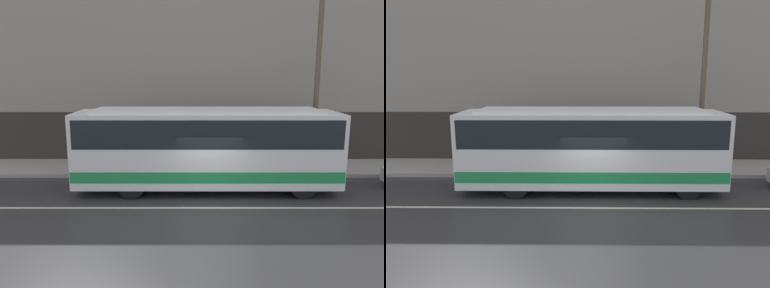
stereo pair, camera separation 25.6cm
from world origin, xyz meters
TOP-DOWN VIEW (x-y plane):
  - ground_plane at (0.00, 0.00)m, footprint 60.00×60.00m
  - sidewalk at (0.00, 5.59)m, footprint 60.00×3.18m
  - building_facade at (0.00, 7.32)m, footprint 60.00×0.35m
  - lane_stripe at (0.00, 0.00)m, footprint 54.00×0.14m
  - transit_bus at (-0.08, 2.19)m, footprint 10.86×2.61m
  - utility_pole_near at (5.21, 4.65)m, footprint 0.24×0.24m
  - pedestrian_waiting at (0.49, 5.32)m, footprint 0.36×0.36m

SIDE VIEW (x-z plane):
  - ground_plane at x=0.00m, z-range 0.00..0.00m
  - lane_stripe at x=0.00m, z-range 0.00..0.01m
  - sidewalk at x=0.00m, z-range 0.00..0.18m
  - pedestrian_waiting at x=0.49m, z-range 0.12..1.86m
  - transit_bus at x=-0.08m, z-range 0.22..3.69m
  - utility_pole_near at x=5.21m, z-range 0.18..8.36m
  - building_facade at x=0.00m, z-range -0.21..12.40m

